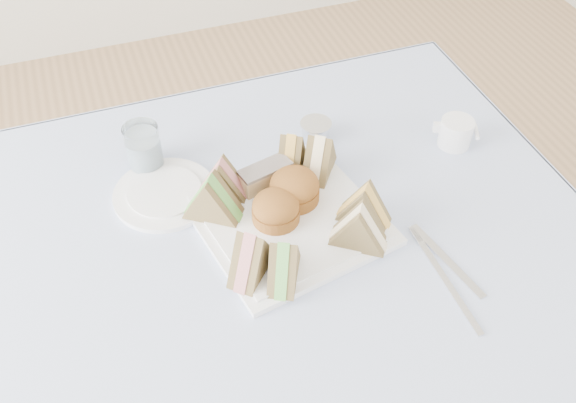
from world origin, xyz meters
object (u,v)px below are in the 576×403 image
object	(u,v)px
serving_plate	(288,220)
water_glass	(144,148)
table	(302,379)
creamer_jug	(456,133)

from	to	relation	value
serving_plate	water_glass	world-z (taller)	water_glass
table	water_glass	world-z (taller)	water_glass
table	water_glass	xyz separation A→B (m)	(-0.20, 0.31, 0.42)
water_glass	creamer_jug	distance (m)	0.58
creamer_jug	water_glass	bearing A→B (deg)	-169.38
table	water_glass	bearing A→B (deg)	122.50
creamer_jug	table	bearing A→B (deg)	-130.89
water_glass	creamer_jug	world-z (taller)	water_glass
table	creamer_jug	distance (m)	0.58
table	serving_plate	distance (m)	0.39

